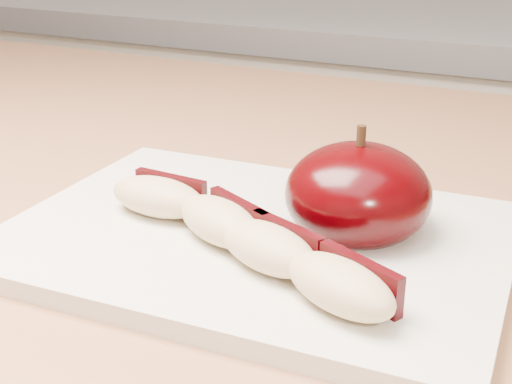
% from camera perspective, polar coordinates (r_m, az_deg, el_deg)
% --- Properties ---
extents(back_cabinet, '(2.40, 0.62, 0.94)m').
position_cam_1_polar(back_cabinet, '(1.38, 12.92, -5.63)').
color(back_cabinet, silver).
rests_on(back_cabinet, ground).
extents(cutting_board, '(0.31, 0.24, 0.01)m').
position_cam_1_polar(cutting_board, '(0.44, -0.00, -3.76)').
color(cutting_board, silver).
rests_on(cutting_board, island_counter).
extents(apple_half, '(0.09, 0.09, 0.07)m').
position_cam_1_polar(apple_half, '(0.43, 8.15, -0.18)').
color(apple_half, black).
rests_on(apple_half, cutting_board).
extents(apple_wedge_a, '(0.07, 0.04, 0.02)m').
position_cam_1_polar(apple_wedge_a, '(0.46, -7.74, -0.33)').
color(apple_wedge_a, tan).
rests_on(apple_wedge_a, cutting_board).
extents(apple_wedge_b, '(0.07, 0.06, 0.02)m').
position_cam_1_polar(apple_wedge_b, '(0.42, -2.76, -2.30)').
color(apple_wedge_b, tan).
rests_on(apple_wedge_b, cutting_board).
extents(apple_wedge_c, '(0.07, 0.05, 0.02)m').
position_cam_1_polar(apple_wedge_c, '(0.39, 1.14, -4.42)').
color(apple_wedge_c, tan).
rests_on(apple_wedge_c, cutting_board).
extents(apple_wedge_d, '(0.07, 0.06, 0.02)m').
position_cam_1_polar(apple_wedge_d, '(0.35, 6.90, -7.37)').
color(apple_wedge_d, tan).
rests_on(apple_wedge_d, cutting_board).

